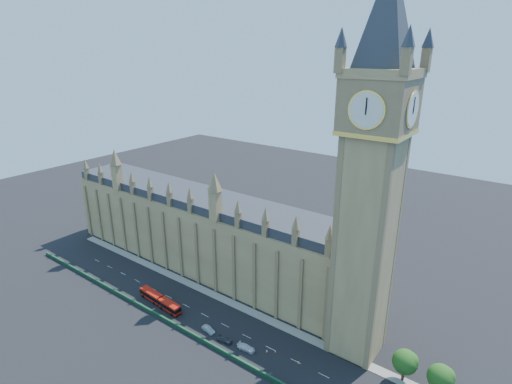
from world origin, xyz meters
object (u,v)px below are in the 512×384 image
Objects in this scene: car_grey at (225,339)px; car_white at (246,348)px; car_silver at (208,329)px; red_bus at (160,300)px.

car_grey is 0.89× the size of car_white.
car_white is (13.17, 0.56, -0.00)m from car_silver.
car_grey is at bearing -85.51° from car_silver.
red_bus is 4.03× the size of car_grey.
car_white is (34.04, 0.17, -0.87)m from red_bus.
red_bus is 27.32m from car_grey.
car_white is at bearing -79.77° from car_silver.
red_bus is 34.06m from car_white.
car_white is at bearing -85.83° from car_grey.
car_silver is (-6.42, 0.37, -0.03)m from car_grey.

